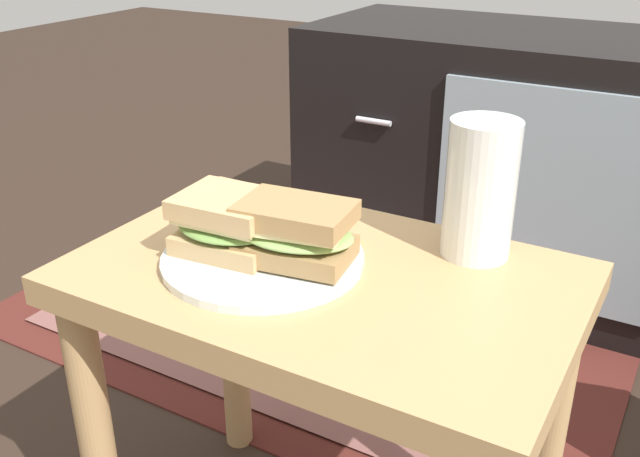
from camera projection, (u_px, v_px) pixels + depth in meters
side_table at (323, 338)px, 0.84m from camera, size 0.56×0.36×0.46m
tv_cabinet at (521, 162)px, 1.63m from camera, size 0.96×0.46×0.58m
area_rug at (313, 316)px, 1.57m from camera, size 1.29×0.80×0.01m
plate at (263, 259)px, 0.82m from camera, size 0.23×0.23×0.01m
sandwich_front at (229, 223)px, 0.82m from camera, size 0.13×0.11×0.07m
sandwich_back at (296, 232)px, 0.79m from camera, size 0.14×0.11×0.07m
beer_glass at (480, 193)px, 0.81m from camera, size 0.08×0.08×0.16m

